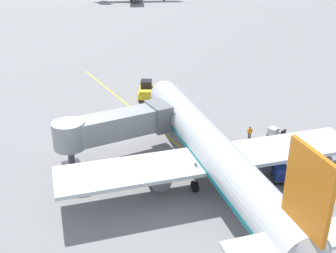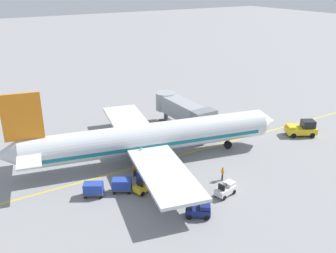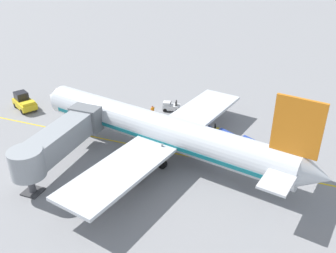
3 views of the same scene
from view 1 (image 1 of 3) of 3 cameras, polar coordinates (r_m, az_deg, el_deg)
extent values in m
plane|color=gray|center=(42.78, 5.79, -6.10)|extent=(400.00, 400.00, 0.00)
cube|color=gold|center=(42.78, 5.79, -6.10)|extent=(0.24, 80.00, 0.01)
cylinder|color=silver|center=(40.08, 5.96, -2.99)|extent=(10.23, 32.07, 3.70)
cube|color=#14707A|center=(40.29, 5.94, -3.57)|extent=(9.74, 29.58, 0.44)
cone|color=silver|center=(54.98, -0.88, 4.98)|extent=(4.04, 3.10, 3.63)
cube|color=black|center=(53.13, -0.35, 5.02)|extent=(2.94, 1.65, 0.60)
cube|color=silver|center=(39.58, 6.48, -4.46)|extent=(30.43, 11.28, 0.36)
cylinder|color=gray|center=(39.25, -1.54, -6.67)|extent=(2.62, 3.54, 2.00)
cylinder|color=gray|center=(43.06, 12.75, -4.30)|extent=(2.62, 3.54, 2.00)
cube|color=orange|center=(26.55, 18.93, -8.44)|extent=(1.22, 4.37, 5.50)
cube|color=silver|center=(29.00, 17.58, -14.98)|extent=(10.32, 4.61, 0.24)
cylinder|color=black|center=(50.69, 1.02, -0.12)|extent=(0.67, 1.17, 1.10)
cylinder|color=gray|center=(50.06, 1.03, 1.49)|extent=(0.24, 0.24, 2.00)
cylinder|color=black|center=(39.09, 3.76, -8.31)|extent=(0.67, 1.17, 1.10)
cylinder|color=gray|center=(38.27, 3.83, -6.37)|extent=(0.24, 0.24, 2.00)
cylinder|color=black|center=(40.74, 9.89, -7.18)|extent=(0.67, 1.17, 1.10)
cylinder|color=gray|center=(39.95, 10.05, -5.29)|extent=(0.24, 0.24, 2.00)
cube|color=#93999E|center=(44.69, -6.78, 0.29)|extent=(11.22, 2.80, 2.60)
cube|color=slate|center=(46.51, -1.31, 1.47)|extent=(2.00, 3.50, 2.99)
cylinder|color=#93999E|center=(43.15, -13.66, -1.20)|extent=(3.36, 3.36, 2.86)
cylinder|color=#4C4C51|center=(44.21, -13.36, -3.99)|extent=(0.70, 0.70, 2.19)
cube|color=#38383A|center=(44.70, -13.23, -5.13)|extent=(1.80, 1.80, 0.16)
cube|color=gold|center=(61.66, -3.06, 4.77)|extent=(4.05, 4.92, 0.90)
cube|color=black|center=(62.27, -3.04, 5.95)|extent=(2.34, 2.41, 1.10)
cube|color=gold|center=(60.00, -3.14, 4.84)|extent=(2.17, 1.86, 0.36)
cylinder|color=black|center=(60.44, -2.23, 3.91)|extent=(0.69, 0.87, 0.80)
cylinder|color=black|center=(60.54, -4.00, 3.90)|extent=(0.69, 0.87, 0.80)
cylinder|color=black|center=(63.12, -2.14, 4.83)|extent=(0.69, 0.87, 0.80)
cylinder|color=black|center=(63.22, -3.84, 4.82)|extent=(0.69, 0.87, 0.80)
cube|color=silver|center=(50.04, 15.07, -1.27)|extent=(1.72, 2.70, 0.70)
cube|color=silver|center=(50.14, 14.50, -0.43)|extent=(1.23, 1.25, 0.44)
cube|color=black|center=(49.44, 15.81, -0.83)|extent=(0.85, 0.34, 0.64)
cylinder|color=black|center=(49.83, 15.03, -0.55)|extent=(0.14, 0.27, 0.54)
cylinder|color=black|center=(50.20, 13.86, -1.49)|extent=(0.32, 0.59, 0.56)
cylinder|color=black|center=(51.03, 14.57, -1.13)|extent=(0.32, 0.59, 0.56)
cylinder|color=black|center=(49.36, 15.50, -2.15)|extent=(0.32, 0.59, 0.56)
cylinder|color=black|center=(50.20, 16.19, -1.77)|extent=(0.32, 0.59, 0.56)
cube|color=navy|center=(48.29, 20.46, -3.02)|extent=(2.43, 2.73, 0.70)
cube|color=navy|center=(48.64, 20.39, -2.05)|extent=(1.44, 1.45, 0.44)
cube|color=black|center=(47.40, 20.75, -2.68)|extent=(0.78, 0.62, 0.64)
cylinder|color=black|center=(48.11, 20.54, -2.27)|extent=(0.22, 0.26, 0.54)
cylinder|color=black|center=(49.07, 19.58, -2.89)|extent=(0.49, 0.57, 0.56)
cylinder|color=black|center=(49.33, 20.80, -2.94)|extent=(0.49, 0.57, 0.56)
cylinder|color=black|center=(47.56, 19.98, -3.86)|extent=(0.49, 0.57, 0.56)
cylinder|color=black|center=(47.83, 21.24, -3.90)|extent=(0.49, 0.57, 0.56)
cube|color=gold|center=(42.18, 16.41, -6.58)|extent=(1.89, 2.74, 0.70)
cube|color=gold|center=(42.16, 15.68, -5.60)|extent=(1.29, 1.31, 0.44)
cube|color=black|center=(41.60, 17.35, -6.10)|extent=(0.85, 0.40, 0.64)
cylinder|color=black|center=(41.91, 16.36, -5.76)|extent=(0.16, 0.28, 0.54)
cylinder|color=black|center=(42.27, 14.96, -6.87)|extent=(0.36, 0.59, 0.56)
cylinder|color=black|center=(43.10, 15.68, -6.30)|extent=(0.36, 0.59, 0.56)
cylinder|color=black|center=(41.63, 17.05, -7.68)|extent=(0.36, 0.59, 0.56)
cylinder|color=black|center=(42.48, 17.74, -7.08)|extent=(0.36, 0.59, 0.56)
cube|color=#4C4C51|center=(42.20, 15.29, -6.75)|extent=(2.23, 2.56, 0.12)
cube|color=#233D9E|center=(41.90, 15.38, -6.03)|extent=(2.12, 2.43, 1.10)
cylinder|color=#4C4C51|center=(43.41, 14.87, -5.77)|extent=(0.41, 0.64, 0.07)
cylinder|color=black|center=(42.88, 14.29, -6.46)|extent=(0.28, 0.37, 0.36)
cylinder|color=black|center=(43.14, 15.73, -6.44)|extent=(0.28, 0.37, 0.36)
cylinder|color=black|center=(41.51, 14.76, -7.64)|extent=(0.28, 0.37, 0.36)
cylinder|color=black|center=(41.78, 16.24, -7.60)|extent=(0.28, 0.37, 0.36)
cube|color=#4C4C51|center=(40.27, 17.29, -8.66)|extent=(2.23, 2.56, 0.12)
cube|color=#233D9E|center=(39.95, 17.40, -7.93)|extent=(2.12, 2.43, 1.10)
cylinder|color=#4C4C51|center=(41.45, 16.79, -7.58)|extent=(0.41, 0.64, 0.07)
cylinder|color=black|center=(40.92, 16.21, -8.34)|extent=(0.28, 0.37, 0.36)
cylinder|color=black|center=(41.22, 17.71, -8.29)|extent=(0.28, 0.37, 0.36)
cylinder|color=black|center=(39.60, 16.77, -9.63)|extent=(0.28, 0.37, 0.36)
cylinder|color=black|center=(39.90, 18.32, -9.57)|extent=(0.28, 0.37, 0.36)
cube|color=#4C4C51|center=(38.15, 19.67, -11.08)|extent=(2.23, 2.56, 0.12)
cube|color=#233D9E|center=(37.81, 19.80, -10.33)|extent=(2.12, 2.43, 1.10)
cylinder|color=#4C4C51|center=(39.28, 19.05, -9.88)|extent=(0.41, 0.64, 0.07)
cylinder|color=black|center=(38.75, 18.48, -10.71)|extent=(0.28, 0.37, 0.36)
cylinder|color=black|center=(39.09, 20.05, -10.63)|extent=(0.28, 0.37, 0.36)
cylinder|color=black|center=(37.49, 19.16, -12.15)|extent=(0.28, 0.37, 0.36)
cylinder|color=black|center=(37.84, 20.79, -12.05)|extent=(0.28, 0.37, 0.36)
cylinder|color=#232328|center=(46.16, 14.17, -3.74)|extent=(0.15, 0.15, 0.85)
cylinder|color=#232328|center=(46.30, 14.03, -3.63)|extent=(0.15, 0.15, 0.85)
cube|color=yellow|center=(45.90, 14.19, -2.89)|extent=(0.29, 0.41, 0.60)
cylinder|color=yellow|center=(45.75, 14.36, -3.07)|extent=(0.12, 0.23, 0.57)
cylinder|color=yellow|center=(46.10, 14.01, -2.81)|extent=(0.12, 0.23, 0.57)
sphere|color=tan|center=(45.71, 14.25, -2.41)|extent=(0.22, 0.22, 0.22)
cube|color=red|center=(45.70, 14.25, -2.38)|extent=(0.11, 0.27, 0.10)
cylinder|color=#232328|center=(40.38, 12.17, -7.92)|extent=(0.15, 0.15, 0.85)
cylinder|color=#232328|center=(40.50, 11.98, -7.79)|extent=(0.15, 0.15, 0.85)
cube|color=orange|center=(40.06, 12.17, -6.98)|extent=(0.26, 0.39, 0.60)
cylinder|color=orange|center=(39.94, 12.40, -7.19)|extent=(0.10, 0.23, 0.57)
cylinder|color=orange|center=(40.24, 11.92, -6.88)|extent=(0.10, 0.23, 0.57)
sphere|color=beige|center=(39.84, 12.22, -6.45)|extent=(0.22, 0.22, 0.22)
cube|color=red|center=(39.83, 12.22, -6.43)|extent=(0.09, 0.27, 0.10)
cylinder|color=#232328|center=(49.63, 11.40, -1.36)|extent=(0.15, 0.15, 0.85)
cylinder|color=#232328|center=(49.59, 11.18, -1.37)|extent=(0.15, 0.15, 0.85)
cube|color=orange|center=(49.30, 11.36, -0.61)|extent=(0.45, 0.39, 0.60)
cylinder|color=orange|center=(49.38, 11.64, -0.66)|extent=(0.24, 0.18, 0.57)
cylinder|color=orange|center=(49.27, 11.07, -0.67)|extent=(0.24, 0.18, 0.57)
sphere|color=#997051|center=(49.12, 11.40, -0.16)|extent=(0.22, 0.22, 0.22)
cube|color=red|center=(49.11, 11.40, -0.13)|extent=(0.27, 0.19, 0.10)
cylinder|color=black|center=(164.47, -5.07, 17.14)|extent=(1.13, 0.81, 1.04)
camera|label=2|loc=(60.28, 56.47, 15.01)|focal=40.24mm
camera|label=3|loc=(19.71, -73.88, 10.79)|focal=38.91mm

